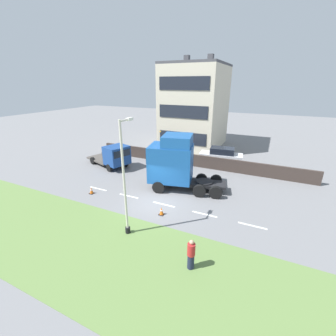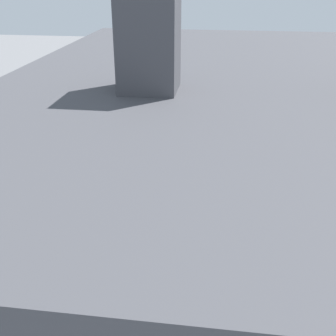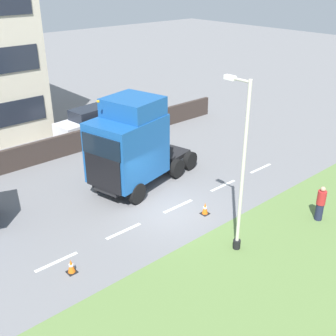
{
  "view_description": "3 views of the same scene",
  "coord_description": "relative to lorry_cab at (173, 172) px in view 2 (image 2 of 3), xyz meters",
  "views": [
    {
      "loc": [
        -13.42,
        -7.35,
        8.66
      ],
      "look_at": [
        0.36,
        -0.88,
        2.88
      ],
      "focal_mm": 24.0,
      "sensor_mm": 36.0,
      "label": 1
    },
    {
      "loc": [
        23.37,
        2.29,
        12.47
      ],
      "look_at": [
        0.77,
        -0.76,
        1.54
      ],
      "focal_mm": 45.0,
      "sensor_mm": 36.0,
      "label": 2
    },
    {
      "loc": [
        -12.75,
        11.15,
        10.29
      ],
      "look_at": [
        -0.65,
        0.51,
        2.64
      ],
      "focal_mm": 45.0,
      "sensor_mm": 36.0,
      "label": 3
    }
  ],
  "objects": [
    {
      "name": "ground_plane",
      "position": [
        -2.96,
        0.21,
        -2.37
      ],
      "size": [
        120.0,
        120.0,
        0.0
      ],
      "primitive_type": "plane",
      "color": "slate",
      "rests_on": "ground"
    },
    {
      "name": "lorry_cab",
      "position": [
        0.0,
        0.0,
        0.0
      ],
      "size": [
        3.97,
        6.77,
        4.87
      ],
      "rotation": [
        0.0,
        0.0,
        0.23
      ],
      "color": "black",
      "rests_on": "ground"
    },
    {
      "name": "flatbed_truck",
      "position": [
        1.89,
        7.79,
        -1.04
      ],
      "size": [
        3.91,
        6.02,
        2.51
      ],
      "rotation": [
        0.0,
        0.0,
        2.82
      ],
      "color": "navy",
      "rests_on": "ground"
    },
    {
      "name": "lane_markings",
      "position": [
        -2.96,
        -0.49,
        -2.37
      ],
      "size": [
        0.16,
        14.6,
        0.0
      ],
      "color": "white",
      "rests_on": "ground"
    },
    {
      "name": "lamp_post",
      "position": [
        -6.91,
        -0.0,
        0.86
      ],
      "size": [
        1.27,
        0.3,
        6.92
      ],
      "color": "black",
      "rests_on": "ground"
    },
    {
      "name": "boundary_wall",
      "position": [
        6.04,
        0.21,
        -1.71
      ],
      "size": [
        0.25,
        24.0,
        1.33
      ],
      "color": "#382D28",
      "rests_on": "ground"
    },
    {
      "name": "grass_verge",
      "position": [
        -8.96,
        0.21,
        -2.36
      ],
      "size": [
        7.0,
        44.0,
        0.01
      ],
      "color": "#607F42",
      "rests_on": "ground"
    },
    {
      "name": "traffic_cone_trailing",
      "position": [
        -3.9,
        5.78,
        -2.09
      ],
      "size": [
        0.36,
        0.36,
        0.58
      ],
      "color": "black",
      "rests_on": "ground"
    },
    {
      "name": "parked_car",
      "position": [
        7.79,
        -2.34,
        -1.41
      ],
      "size": [
        2.29,
        4.83,
        1.97
      ],
      "rotation": [
        0.0,
        0.0,
        0.11
      ],
      "color": "silver",
      "rests_on": "ground"
    },
    {
      "name": "pedestrian",
      "position": [
        -8.01,
        -4.45,
        -1.55
      ],
      "size": [
        0.39,
        0.39,
        1.68
      ],
      "color": "#1E233D",
      "rests_on": "ground"
    },
    {
      "name": "traffic_cone_lead",
      "position": [
        -4.29,
        -0.96,
        -2.09
      ],
      "size": [
        0.36,
        0.36,
        0.58
      ],
      "color": "black",
      "rests_on": "ground"
    }
  ]
}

